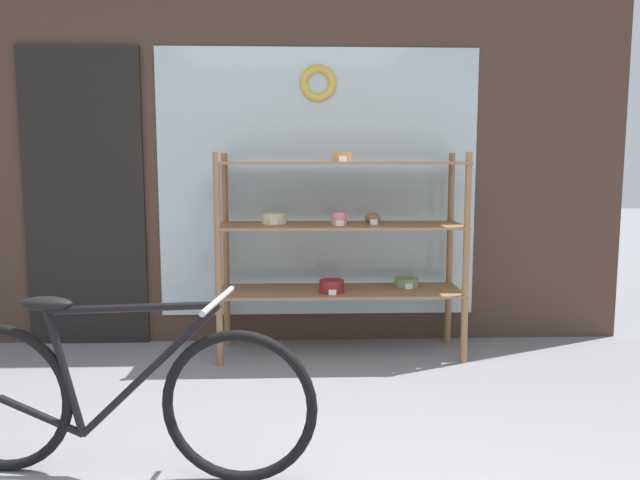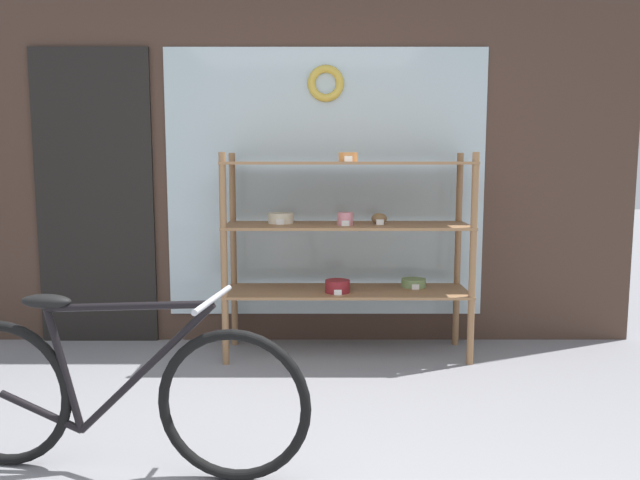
% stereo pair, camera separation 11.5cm
% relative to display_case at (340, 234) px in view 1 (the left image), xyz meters
% --- Properties ---
extents(storefront_facade, '(4.86, 0.13, 3.13)m').
position_rel_display_case_xyz_m(storefront_facade, '(-0.38, 0.38, 0.70)').
color(storefront_facade, '#473328').
rests_on(storefront_facade, ground_plane).
extents(display_case, '(1.63, 0.48, 1.37)m').
position_rel_display_case_xyz_m(display_case, '(0.00, 0.00, 0.00)').
color(display_case, '#8E6642').
rests_on(display_case, ground_plane).
extents(bicycle, '(1.66, 0.46, 0.77)m').
position_rel_display_case_xyz_m(bicycle, '(-1.05, -1.64, -0.48)').
color(bicycle, black).
rests_on(bicycle, ground_plane).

